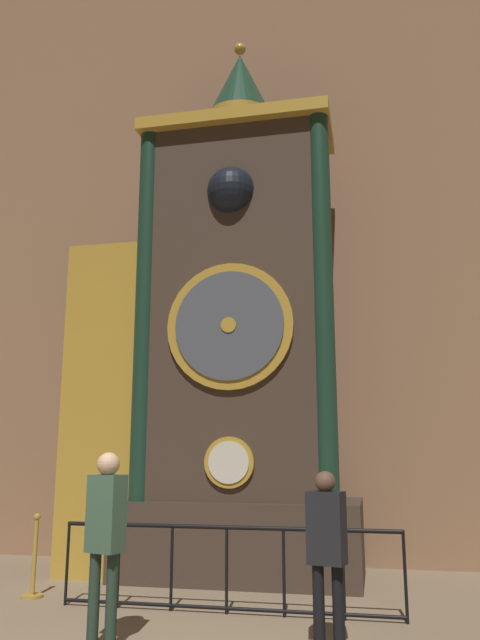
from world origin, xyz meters
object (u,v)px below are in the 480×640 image
Objects in this scene: clock_tower at (217,341)px; visitor_near at (106,527)px; visitor_far at (327,542)px; stanchion_post at (34,570)px.

visitor_near is (-0.22, -3.46, -2.43)m from clock_tower.
visitor_near is 1.11× the size of visitor_far.
clock_tower is 5.38× the size of visitor_far.
visitor_near is 2.13m from visitor_far.
visitor_far is (2.11, 0.29, -0.12)m from visitor_near.
visitor_near reaches higher than visitor_far.
clock_tower is at bearing 134.59° from visitor_far.
clock_tower is 4.10m from stanchion_post.
visitor_near is 2.61m from stanchion_post.
clock_tower reaches higher than visitor_near.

